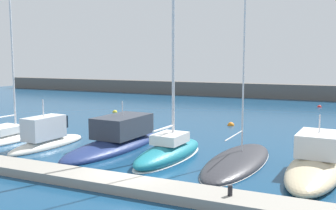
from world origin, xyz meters
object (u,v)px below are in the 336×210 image
object	(u,v)px
mooring_buoy_red	(319,107)
motorboat_navy_third	(117,139)
mooring_buoy_yellow	(115,112)
sailboat_charcoal_fifth	(238,161)
dock_bollard	(230,191)
motorboat_ivory_second	(47,139)
sailboat_teal_fourth	(169,150)
mooring_buoy_orange	(231,126)
motorboat_sand_sixth	(316,164)
sailboat_white_nearest	(8,138)

from	to	relation	value
mooring_buoy_red	motorboat_navy_third	bearing A→B (deg)	-110.76
mooring_buoy_yellow	mooring_buoy_red	bearing A→B (deg)	35.42
sailboat_charcoal_fifth	dock_bollard	size ratio (longest dim) A/B	43.75
motorboat_navy_third	mooring_buoy_yellow	bearing A→B (deg)	36.15
mooring_buoy_yellow	motorboat_ivory_second	bearing A→B (deg)	-72.91
mooring_buoy_yellow	dock_bollard	bearing A→B (deg)	-48.20
motorboat_navy_third	sailboat_charcoal_fifth	size ratio (longest dim) A/B	0.53
motorboat_navy_third	sailboat_teal_fourth	size ratio (longest dim) A/B	0.72
motorboat_ivory_second	mooring_buoy_orange	distance (m)	16.64
sailboat_teal_fourth	mooring_buoy_orange	world-z (taller)	sailboat_teal_fourth
sailboat_charcoal_fifth	motorboat_sand_sixth	bearing A→B (deg)	-92.54
mooring_buoy_red	motorboat_sand_sixth	bearing A→B (deg)	-87.11
motorboat_ivory_second	sailboat_charcoal_fifth	world-z (taller)	sailboat_charcoal_fifth
motorboat_sand_sixth	sailboat_charcoal_fifth	bearing A→B (deg)	89.29
sailboat_charcoal_fifth	mooring_buoy_red	xyz separation A→B (m)	(2.77, 30.43, -0.14)
sailboat_white_nearest	motorboat_sand_sixth	distance (m)	21.76
motorboat_sand_sixth	sailboat_teal_fourth	bearing A→B (deg)	95.88
motorboat_sand_sixth	mooring_buoy_yellow	distance (m)	27.61
sailboat_teal_fourth	mooring_buoy_red	distance (m)	31.85
mooring_buoy_orange	motorboat_sand_sixth	bearing A→B (deg)	-57.41
motorboat_navy_third	mooring_buoy_yellow	size ratio (longest dim) A/B	18.74
dock_bollard	motorboat_sand_sixth	bearing A→B (deg)	65.15
motorboat_sand_sixth	mooring_buoy_yellow	bearing A→B (deg)	58.98
mooring_buoy_red	dock_bollard	distance (m)	37.13
sailboat_teal_fourth	sailboat_charcoal_fifth	bearing A→B (deg)	-77.79
sailboat_white_nearest	mooring_buoy_yellow	distance (m)	16.34
motorboat_navy_third	mooring_buoy_orange	size ratio (longest dim) A/B	16.26
sailboat_white_nearest	motorboat_ivory_second	bearing A→B (deg)	-93.39
sailboat_white_nearest	mooring_buoy_yellow	world-z (taller)	sailboat_white_nearest
sailboat_teal_fourth	mooring_buoy_orange	distance (m)	13.08
dock_bollard	motorboat_navy_third	bearing A→B (deg)	144.59
sailboat_white_nearest	mooring_buoy_orange	world-z (taller)	sailboat_white_nearest
sailboat_white_nearest	mooring_buoy_orange	distance (m)	19.03
mooring_buoy_yellow	motorboat_navy_third	bearing A→B (deg)	-56.94
sailboat_teal_fourth	dock_bollard	distance (m)	8.17
motorboat_navy_third	motorboat_sand_sixth	bearing A→B (deg)	-90.38
sailboat_charcoal_fifth	mooring_buoy_red	distance (m)	30.56
sailboat_charcoal_fifth	motorboat_sand_sixth	distance (m)	4.36
motorboat_navy_third	mooring_buoy_red	world-z (taller)	motorboat_navy_third
sailboat_white_nearest	motorboat_navy_third	size ratio (longest dim) A/B	1.56
mooring_buoy_yellow	sailboat_white_nearest	bearing A→B (deg)	-86.79
sailboat_white_nearest	mooring_buoy_red	world-z (taller)	sailboat_white_nearest
motorboat_navy_third	sailboat_white_nearest	bearing A→B (deg)	101.72
mooring_buoy_orange	mooring_buoy_yellow	bearing A→B (deg)	168.30
dock_bollard	motorboat_ivory_second	bearing A→B (deg)	159.94
motorboat_ivory_second	motorboat_navy_third	size ratio (longest dim) A/B	0.67
mooring_buoy_orange	sailboat_white_nearest	bearing A→B (deg)	-135.61
motorboat_ivory_second	mooring_buoy_red	size ratio (longest dim) A/B	12.89
motorboat_ivory_second	dock_bollard	xyz separation A→B (m)	(14.59, -5.33, 0.12)
mooring_buoy_red	dock_bollard	bearing A→B (deg)	-92.12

